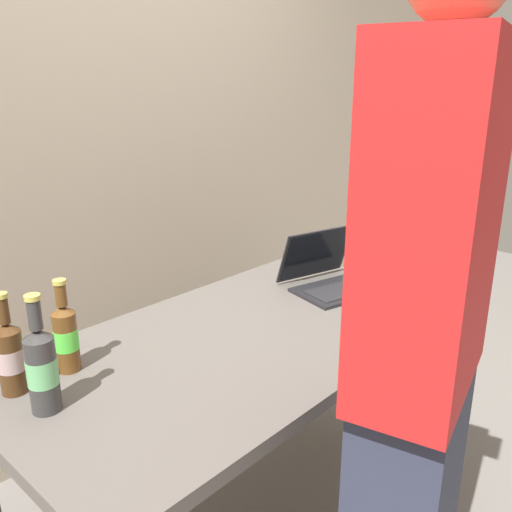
% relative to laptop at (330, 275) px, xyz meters
% --- Properties ---
extents(desk, '(1.56, 0.82, 0.75)m').
position_rel_laptop_xyz_m(desk, '(-0.53, -0.04, -0.14)').
color(desk, '#56514C').
rests_on(desk, ground).
extents(laptop, '(0.40, 0.38, 0.22)m').
position_rel_laptop_xyz_m(laptop, '(0.00, 0.00, 0.00)').
color(laptop, black).
rests_on(laptop, desk).
extents(beer_bottle_brown, '(0.07, 0.07, 0.31)m').
position_rel_laptop_xyz_m(beer_bottle_brown, '(-1.16, 0.03, 0.07)').
color(beer_bottle_brown, '#333333').
rests_on(beer_bottle_brown, desk).
extents(beer_bottle_dark, '(0.07, 0.07, 0.27)m').
position_rel_laptop_xyz_m(beer_bottle_dark, '(-1.03, 0.17, 0.05)').
color(beer_bottle_dark, brown).
rests_on(beer_bottle_dark, desk).
extents(beer_bottle_amber, '(0.07, 0.07, 0.28)m').
position_rel_laptop_xyz_m(beer_bottle_amber, '(-1.18, 0.17, 0.05)').
color(beer_bottle_amber, '#472B14').
rests_on(beer_bottle_amber, desk).
extents(person_figure, '(0.46, 0.32, 1.84)m').
position_rel_laptop_xyz_m(person_figure, '(-0.67, -0.70, 0.13)').
color(person_figure, '#2D3347').
rests_on(person_figure, ground).
extents(back_wall, '(6.00, 0.10, 2.60)m').
position_rel_laptop_xyz_m(back_wall, '(-0.53, 0.86, 0.50)').
color(back_wall, tan).
rests_on(back_wall, ground).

